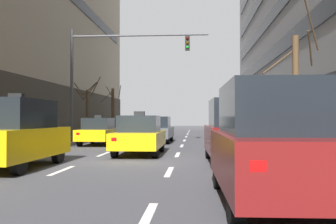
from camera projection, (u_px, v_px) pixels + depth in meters
The scene contains 31 objects.
ground_plane at pixel (132, 160), 13.84m from camera, with size 120.00×120.00×0.00m, color #424247.
sidewalk_right at pixel (318, 159), 13.35m from camera, with size 3.96×80.00×0.14m, color gray.
lane_stripe_l1_s3 at pixel (62, 170), 10.97m from camera, with size 0.16×2.00×0.01m, color silver.
lane_stripe_l1_s4 at pixel (104, 154), 15.95m from camera, with size 0.16×2.00×0.01m, color silver.
lane_stripe_l1_s5 at pixel (126, 145), 20.94m from camera, with size 0.16×2.00×0.01m, color silver.
lane_stripe_l1_s6 at pixel (139, 140), 25.93m from camera, with size 0.16×2.00×0.01m, color silver.
lane_stripe_l1_s7 at pixel (148, 137), 30.91m from camera, with size 0.16×2.00×0.01m, color silver.
lane_stripe_l1_s8 at pixel (155, 134), 35.90m from camera, with size 0.16×2.00×0.01m, color silver.
lane_stripe_l1_s9 at pixel (160, 132), 40.88m from camera, with size 0.16×2.00×0.01m, color silver.
lane_stripe_l1_s10 at pixel (163, 131), 45.87m from camera, with size 0.16×2.00×0.01m, color silver.
lane_stripe_l2_s2 at pixel (147, 218), 5.75m from camera, with size 0.16×2.00×0.01m, color silver.
lane_stripe_l2_s3 at pixel (169, 172), 10.74m from camera, with size 0.16×2.00×0.01m, color silver.
lane_stripe_l2_s4 at pixel (178, 155), 15.72m from camera, with size 0.16×2.00×0.01m, color silver.
lane_stripe_l2_s5 at pixel (182, 146), 20.71m from camera, with size 0.16×2.00×0.01m, color silver.
lane_stripe_l2_s6 at pixel (184, 140), 25.69m from camera, with size 0.16×2.00×0.01m, color silver.
lane_stripe_l2_s7 at pixel (186, 137), 30.68m from camera, with size 0.16×2.00×0.01m, color silver.
lane_stripe_l2_s8 at pixel (188, 134), 35.66m from camera, with size 0.16×2.00×0.01m, color silver.
lane_stripe_l2_s9 at pixel (188, 132), 40.65m from camera, with size 0.16×2.00×0.01m, color silver.
lane_stripe_l2_s10 at pixel (189, 131), 45.64m from camera, with size 0.16×2.00×0.01m, color silver.
taxi_driving_0 at pixel (140, 135), 15.76m from camera, with size 1.86×4.41×1.83m.
car_driving_1 at pixel (157, 130), 23.46m from camera, with size 1.92×4.41×1.64m.
taxi_driving_2 at pixel (16, 134), 11.48m from camera, with size 1.96×4.45×2.31m.
taxi_driving_3 at pixel (145, 125), 40.05m from camera, with size 1.77×4.17×1.73m.
taxi_driving_4 at pixel (99, 132), 21.47m from camera, with size 1.75×4.15×1.72m.
car_parked_0 at pixel (271, 143), 6.76m from camera, with size 1.99×4.56×2.19m.
car_parked_1 at pixel (235, 131), 12.87m from camera, with size 2.02×4.59×2.20m.
traffic_signal_0 at pixel (111, 64), 22.45m from camera, with size 8.37×0.35×6.79m.
street_tree_0 at pixel (296, 90), 14.87m from camera, with size 2.24×2.24×5.92m.
street_tree_1 at pixel (87, 108), 29.93m from camera, with size 2.24×2.24×4.74m.
street_tree_2 at pixel (113, 109), 39.20m from camera, with size 2.18×1.90×4.82m.
street_tree_3 at pixel (239, 111), 33.93m from camera, with size 1.62×1.92×4.07m.
Camera 1 is at (2.34, -13.74, 1.55)m, focal length 39.80 mm.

